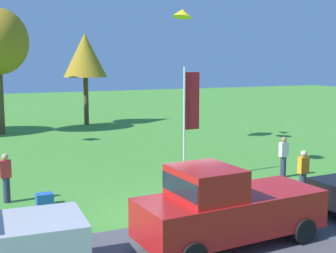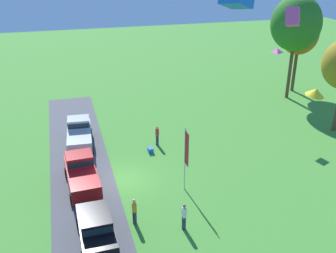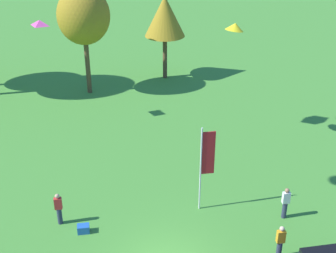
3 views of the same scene
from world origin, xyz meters
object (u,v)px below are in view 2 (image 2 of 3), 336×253
Objects in this scene: person_beside_suv at (134,211)px; kite_delta_mid_center at (316,92)px; kite_diamond_trailing_tail at (277,50)px; person_on_lawn at (184,216)px; cooler_box at (151,150)px; car_pickup_far_end at (81,172)px; car_pickup_near_entrance at (79,133)px; person_watching_sky at (157,135)px; car_sedan_by_flagpole at (96,227)px; tree_left_of_center at (299,34)px; tree_right_of_center at (296,24)px; flag_banner at (186,152)px; kite_box_over_trees at (293,17)px.

person_beside_suv is 1.59× the size of kite_delta_mid_center.
person_on_lawn is at bearing -45.40° from kite_diamond_trailing_tail.
kite_delta_mid_center reaches higher than cooler_box.
cooler_box is at bearing 122.38° from car_pickup_far_end.
person_on_lawn is 10.36m from kite_delta_mid_center.
cooler_box is at bearing 177.91° from person_on_lawn.
kite_delta_mid_center reaches higher than kite_diamond_trailing_tail.
car_pickup_near_entrance is 6.39m from person_watching_sky.
tree_left_of_center is (-19.94, 24.64, 5.47)m from car_sedan_by_flagpole.
person_on_lawn is at bearing -2.09° from cooler_box.
car_pickup_far_end is 26.94m from tree_right_of_center.
car_pickup_near_entrance is 0.58× the size of tree_left_of_center.
tree_right_of_center is 2.35× the size of flag_banner.
person_on_lawn is at bearing 87.47° from car_sedan_by_flagpole.
car_pickup_near_entrance is 18.68m from kite_delta_mid_center.
person_beside_suv is 5.10m from flag_banner.
kite_delta_mid_center is at bearing 33.82° from person_watching_sky.
person_on_lawn is at bearing 21.54° from car_pickup_near_entrance.
car_sedan_by_flagpole is 10.96m from cooler_box.
tree_left_of_center is at bearing 119.27° from car_pickup_far_end.
kite_diamond_trailing_tail is 8.11m from kite_box_over_trees.
car_pickup_near_entrance is 10.99m from flag_banner.
car_pickup_near_entrance is 2.99× the size of person_watching_sky.
car_sedan_by_flagpole is 4.99m from person_on_lawn.
car_sedan_by_flagpole is 2.59× the size of person_beside_suv.
kite_delta_mid_center is (4.84, -1.02, -3.46)m from kite_box_over_trees.
car_sedan_by_flagpole is 3.89× the size of kite_box_over_trees.
person_on_lawn is at bearing 64.40° from person_beside_suv.
car_pickup_near_entrance is 9.13× the size of cooler_box.
flag_banner is (-2.48, 3.96, 2.05)m from person_beside_suv.
tree_left_of_center is at bearing 131.85° from flag_banner.
person_watching_sky is 21.42m from tree_left_of_center.
kite_diamond_trailing_tail reaches higher than person_watching_sky.
tree_right_of_center is at bearing 137.98° from kite_diamond_trailing_tail.
cooler_box is (-3.58, 5.65, -0.91)m from car_pickup_far_end.
kite_diamond_trailing_tail reaches higher than car_pickup_near_entrance.
car_pickup_far_end is at bearing -60.73° from tree_left_of_center.
tree_left_of_center reaches higher than person_beside_suv.
person_on_lawn is 2.92m from person_beside_suv.
kite_diamond_trailing_tail is at bearing 108.36° from car_pickup_far_end.
person_beside_suv is at bearing 28.37° from car_pickup_far_end.
car_pickup_far_end reaches higher than person_watching_sky.
flag_banner reaches higher than cooler_box.
kite_delta_mid_center is at bearing -30.88° from tree_left_of_center.
tree_left_of_center reaches higher than person_watching_sky.
car_pickup_far_end is at bearing -62.41° from tree_right_of_center.
car_sedan_by_flagpole is at bearing -69.23° from kite_box_over_trees.
kite_delta_mid_center is (11.27, -4.11, 0.40)m from kite_diamond_trailing_tail.
car_pickup_far_end is at bearing -92.57° from kite_box_over_trees.
car_pickup_near_entrance is at bearing -92.03° from kite_diamond_trailing_tail.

